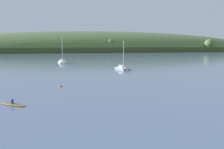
{
  "coord_description": "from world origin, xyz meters",
  "views": [
    {
      "loc": [
        -16.52,
        -9.42,
        7.47
      ],
      "look_at": [
        -6.11,
        33.81,
        1.1
      ],
      "focal_mm": 33.36,
      "sensor_mm": 36.0,
      "label": 1
    }
  ],
  "objects_px": {
    "sailboat_midwater_white": "(124,69)",
    "canoe_with_paddler": "(12,104)",
    "mooring_buoy_far_upstream": "(60,87)",
    "mooring_buoy_midchannel": "(134,65)",
    "sailboat_near_mooring": "(63,63)"
  },
  "relations": [
    {
      "from": "sailboat_near_mooring",
      "to": "sailboat_midwater_white",
      "type": "distance_m",
      "value": 32.44
    },
    {
      "from": "sailboat_near_mooring",
      "to": "sailboat_midwater_white",
      "type": "bearing_deg",
      "value": 22.73
    },
    {
      "from": "sailboat_near_mooring",
      "to": "canoe_with_paddler",
      "type": "relative_size",
      "value": 3.32
    },
    {
      "from": "mooring_buoy_midchannel",
      "to": "mooring_buoy_far_upstream",
      "type": "relative_size",
      "value": 0.98
    },
    {
      "from": "sailboat_midwater_white",
      "to": "mooring_buoy_far_upstream",
      "type": "relative_size",
      "value": 14.84
    },
    {
      "from": "canoe_with_paddler",
      "to": "mooring_buoy_far_upstream",
      "type": "relative_size",
      "value": 5.77
    },
    {
      "from": "mooring_buoy_midchannel",
      "to": "mooring_buoy_far_upstream",
      "type": "bearing_deg",
      "value": -127.01
    },
    {
      "from": "mooring_buoy_midchannel",
      "to": "mooring_buoy_far_upstream",
      "type": "xyz_separation_m",
      "value": [
        -26.15,
        -34.69,
        -0.0
      ]
    },
    {
      "from": "sailboat_midwater_white",
      "to": "canoe_with_paddler",
      "type": "distance_m",
      "value": 40.0
    },
    {
      "from": "sailboat_midwater_white",
      "to": "mooring_buoy_far_upstream",
      "type": "xyz_separation_m",
      "value": [
        -18.32,
        -21.53,
        -0.18
      ]
    },
    {
      "from": "canoe_with_paddler",
      "to": "mooring_buoy_far_upstream",
      "type": "xyz_separation_m",
      "value": [
        5.75,
        10.42,
        -0.09
      ]
    },
    {
      "from": "sailboat_near_mooring",
      "to": "canoe_with_paddler",
      "type": "bearing_deg",
      "value": -16.36
    },
    {
      "from": "sailboat_near_mooring",
      "to": "mooring_buoy_far_upstream",
      "type": "bearing_deg",
      "value": -10.97
    },
    {
      "from": "sailboat_midwater_white",
      "to": "canoe_with_paddler",
      "type": "bearing_deg",
      "value": -48.55
    },
    {
      "from": "mooring_buoy_far_upstream",
      "to": "mooring_buoy_midchannel",
      "type": "bearing_deg",
      "value": 52.99
    }
  ]
}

